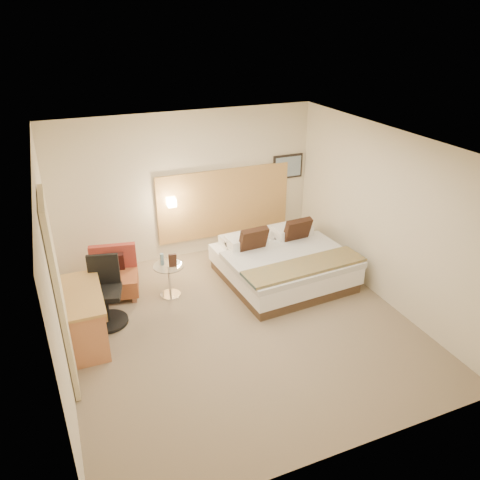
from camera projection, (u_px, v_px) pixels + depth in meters
name	position (u px, v px, depth m)	size (l,w,h in m)	color
floor	(240.00, 325.00, 6.95)	(4.80, 5.00, 0.02)	#826F57
ceiling	(240.00, 144.00, 5.77)	(4.80, 5.00, 0.02)	silver
wall_back	(187.00, 186.00, 8.45)	(4.80, 0.02, 2.70)	beige
wall_front	(344.00, 354.00, 4.27)	(4.80, 0.02, 2.70)	beige
wall_left	(52.00, 276.00, 5.54)	(0.02, 5.00, 2.70)	beige
wall_right	(385.00, 217.00, 7.19)	(0.02, 5.00, 2.70)	beige
headboard_panel	(225.00, 203.00, 8.83)	(2.60, 0.04, 1.30)	tan
art_frame	(288.00, 166.00, 9.06)	(0.62, 0.03, 0.47)	black
art_canvas	(288.00, 167.00, 9.04)	(0.54, 0.01, 0.39)	gray
lamp_arm	(171.00, 201.00, 8.35)	(0.02, 0.02, 0.12)	silver
lamp_shade	(171.00, 202.00, 8.30)	(0.15, 0.15, 0.15)	#F4E3BF
curtain	(60.00, 295.00, 5.40)	(0.06, 0.90, 2.42)	beige
bottle_a	(162.00, 259.00, 7.42)	(0.06, 0.06, 0.20)	#7EABC3
menu_folder	(173.00, 260.00, 7.37)	(0.13, 0.05, 0.22)	#392017
bed	(283.00, 263.00, 7.99)	(2.11, 2.06, 0.97)	#463323
lounge_chair	(114.00, 277.00, 7.59)	(0.85, 0.78, 0.79)	#A98850
side_table	(169.00, 279.00, 7.54)	(0.58, 0.58, 0.55)	white
desk	(83.00, 303.00, 6.35)	(0.59, 1.25, 0.78)	#B18345
desk_chair	(106.00, 297.00, 6.83)	(0.70, 0.70, 1.03)	black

